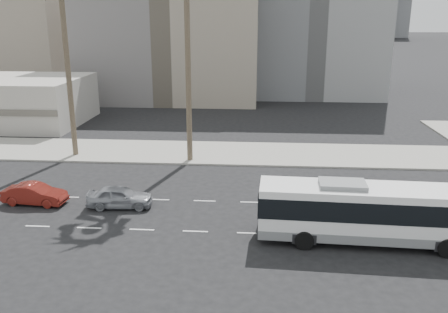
{
  "coord_description": "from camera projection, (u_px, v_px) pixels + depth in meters",
  "views": [
    {
      "loc": [
        0.35,
        -23.67,
        11.41
      ],
      "look_at": [
        -1.71,
        4.0,
        3.17
      ],
      "focal_mm": 37.98,
      "sensor_mm": 36.0,
      "label": 1
    }
  ],
  "objects": [
    {
      "name": "ground",
      "position": [
        250.0,
        233.0,
        25.9
      ],
      "size": [
        700.0,
        700.0,
        0.0
      ],
      "primitive_type": "plane",
      "color": "black",
      "rests_on": "ground"
    },
    {
      "name": "sidewalk_north",
      "position": [
        254.0,
        153.0,
        40.7
      ],
      "size": [
        120.0,
        7.0,
        0.15
      ],
      "primitive_type": "cube",
      "color": "gray",
      "rests_on": "ground"
    },
    {
      "name": "midrise_beige_west",
      "position": [
        173.0,
        34.0,
        67.21
      ],
      "size": [
        24.0,
        18.0,
        18.0
      ],
      "primitive_type": "cube",
      "color": "slate",
      "rests_on": "ground"
    },
    {
      "name": "midrise_gray_center",
      "position": [
        312.0,
        5.0,
        71.34
      ],
      "size": [
        20.0,
        20.0,
        26.0
      ],
      "primitive_type": "cube",
      "color": "slate",
      "rests_on": "ground"
    },
    {
      "name": "midrise_beige_far",
      "position": [
        15.0,
        42.0,
        74.27
      ],
      "size": [
        18.0,
        16.0,
        15.0
      ],
      "primitive_type": "cube",
      "color": "slate",
      "rests_on": "ground"
    },
    {
      "name": "city_bus",
      "position": [
        370.0,
        211.0,
        24.45
      ],
      "size": [
        11.53,
        3.09,
        3.28
      ],
      "rotation": [
        0.0,
        0.0,
        -0.05
      ],
      "color": "white",
      "rests_on": "ground"
    },
    {
      "name": "car_a",
      "position": [
        120.0,
        197.0,
        29.28
      ],
      "size": [
        1.91,
        4.13,
        1.37
      ],
      "primitive_type": "imported",
      "rotation": [
        0.0,
        0.0,
        1.65
      ],
      "color": "gray",
      "rests_on": "ground"
    },
    {
      "name": "car_b",
      "position": [
        35.0,
        194.0,
        29.8
      ],
      "size": [
        1.7,
        4.07,
        1.31
      ],
      "primitive_type": "imported",
      "rotation": [
        0.0,
        0.0,
        1.49
      ],
      "color": "maroon",
      "rests_on": "ground"
    }
  ]
}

